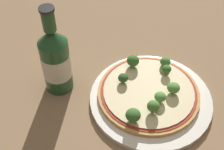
{
  "coord_description": "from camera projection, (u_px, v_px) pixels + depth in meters",
  "views": [
    {
      "loc": [
        -0.35,
        -0.28,
        0.56
      ],
      "look_at": [
        -0.04,
        0.08,
        0.06
      ],
      "focal_mm": 50.0,
      "sensor_mm": 36.0,
      "label": 1
    }
  ],
  "objects": [
    {
      "name": "broccoli_floret_2",
      "position": [
        173.0,
        88.0,
        0.69
      ],
      "size": [
        0.03,
        0.03,
        0.03
      ],
      "color": "#7A9E5B",
      "rests_on": "pizza"
    },
    {
      "name": "beer_bottle",
      "position": [
        56.0,
        60.0,
        0.69
      ],
      "size": [
        0.07,
        0.07,
        0.22
      ],
      "color": "#234C28",
      "rests_on": "ground_plane"
    },
    {
      "name": "broccoli_floret_4",
      "position": [
        167.0,
        69.0,
        0.73
      ],
      "size": [
        0.02,
        0.02,
        0.02
      ],
      "color": "#7A9E5B",
      "rests_on": "pizza"
    },
    {
      "name": "pizza",
      "position": [
        148.0,
        93.0,
        0.71
      ],
      "size": [
        0.23,
        0.23,
        0.01
      ],
      "color": "tan",
      "rests_on": "plate"
    },
    {
      "name": "ground_plane",
      "position": [
        147.0,
        103.0,
        0.72
      ],
      "size": [
        3.0,
        3.0,
        0.0
      ],
      "primitive_type": "plane",
      "color": "#846647"
    },
    {
      "name": "broccoli_floret_0",
      "position": [
        133.0,
        61.0,
        0.75
      ],
      "size": [
        0.03,
        0.03,
        0.03
      ],
      "color": "#7A9E5B",
      "rests_on": "pizza"
    },
    {
      "name": "broccoli_floret_7",
      "position": [
        165.0,
        62.0,
        0.75
      ],
      "size": [
        0.03,
        0.03,
        0.02
      ],
      "color": "#7A9E5B",
      "rests_on": "pizza"
    },
    {
      "name": "broccoli_floret_3",
      "position": [
        160.0,
        97.0,
        0.68
      ],
      "size": [
        0.03,
        0.03,
        0.02
      ],
      "color": "#7A9E5B",
      "rests_on": "pizza"
    },
    {
      "name": "broccoli_floret_5",
      "position": [
        123.0,
        78.0,
        0.72
      ],
      "size": [
        0.02,
        0.02,
        0.02
      ],
      "color": "#7A9E5B",
      "rests_on": "pizza"
    },
    {
      "name": "broccoli_floret_6",
      "position": [
        153.0,
        106.0,
        0.65
      ],
      "size": [
        0.03,
        0.03,
        0.03
      ],
      "color": "#7A9E5B",
      "rests_on": "pizza"
    },
    {
      "name": "broccoli_floret_1",
      "position": [
        133.0,
        115.0,
        0.64
      ],
      "size": [
        0.03,
        0.03,
        0.03
      ],
      "color": "#7A9E5B",
      "rests_on": "pizza"
    },
    {
      "name": "plate",
      "position": [
        152.0,
        100.0,
        0.71
      ],
      "size": [
        0.28,
        0.28,
        0.01
      ],
      "color": "silver",
      "rests_on": "ground_plane"
    }
  ]
}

